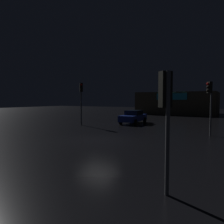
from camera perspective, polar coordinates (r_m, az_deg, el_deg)
name	(u,v)px	position (r m, az deg, el deg)	size (l,w,h in m)	color
ground_plane	(98,140)	(14.99, -3.72, -7.42)	(120.00, 120.00, 0.00)	black
store_building	(178,103)	(44.42, 17.09, 2.28)	(14.22, 10.11, 4.20)	brown
traffic_signal_main	(81,96)	(23.54, -8.17, 4.22)	(0.42, 0.42, 4.59)	#595B60
traffic_signal_opposite	(210,96)	(18.09, 24.50, 3.95)	(0.43, 0.42, 4.16)	#595B60
traffic_signal_cross_right	(166,104)	(6.45, 14.03, 2.19)	(0.42, 0.42, 3.61)	#595B60
car_near	(133,117)	(25.24, 5.68, -1.26)	(2.09, 4.65, 1.54)	navy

